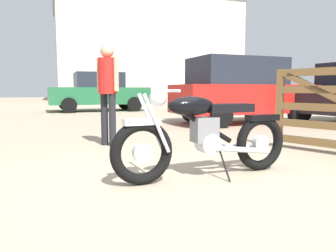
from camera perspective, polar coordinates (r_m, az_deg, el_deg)
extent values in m
plane|color=gray|center=(3.38, 2.72, -9.59)|extent=(80.00, 80.00, 0.00)
torus|color=black|center=(3.20, -4.59, -4.62)|extent=(0.65, 0.20, 0.64)
cylinder|color=silver|center=(3.20, -4.59, -4.62)|extent=(0.19, 0.10, 0.18)
torus|color=black|center=(3.91, 15.77, -2.83)|extent=(0.65, 0.20, 0.64)
cylinder|color=silver|center=(3.91, 15.77, -2.83)|extent=(0.19, 0.10, 0.18)
cube|color=silver|center=(3.15, -4.64, 0.74)|extent=(0.37, 0.18, 0.06)
cube|color=black|center=(3.89, 16.13, 1.42)|extent=(0.41, 0.18, 0.07)
cylinder|color=silver|center=(3.13, -2.00, 0.41)|extent=(0.29, 0.08, 0.58)
cylinder|color=silver|center=(3.27, -2.98, 0.66)|extent=(0.29, 0.08, 0.58)
sphere|color=silver|center=(3.20, -1.75, 4.91)|extent=(0.17, 0.17, 0.17)
cylinder|color=silver|center=(3.23, -0.43, 6.16)|extent=(0.11, 0.62, 0.03)
cylinder|color=black|center=(3.43, 5.77, 0.48)|extent=(0.76, 0.16, 0.47)
ellipsoid|color=black|center=(3.36, 4.08, 3.49)|extent=(0.55, 0.29, 0.20)
cube|color=black|center=(3.60, 10.56, 3.11)|extent=(0.56, 0.27, 0.09)
cube|color=slate|center=(3.46, 6.39, -0.61)|extent=(0.28, 0.21, 0.26)
cylinder|color=silver|center=(3.50, 6.93, -3.02)|extent=(0.25, 0.23, 0.22)
cylinder|color=silver|center=(3.64, 12.87, -4.04)|extent=(0.70, 0.16, 0.14)
cylinder|color=silver|center=(3.80, 11.07, -3.57)|extent=(0.70, 0.16, 0.14)
cylinder|color=black|center=(3.45, 9.77, -6.59)|extent=(0.05, 0.24, 0.33)
cube|color=brown|center=(5.58, 18.90, 3.16)|extent=(0.12, 0.12, 1.20)
cylinder|color=black|center=(5.45, -9.67, 1.02)|extent=(0.12, 0.12, 0.86)
cylinder|color=black|center=(5.57, -11.02, 1.11)|extent=(0.12, 0.12, 0.86)
cylinder|color=red|center=(5.49, -10.50, 8.57)|extent=(0.30, 0.30, 0.58)
cylinder|color=tan|center=(5.36, -9.04, 8.96)|extent=(0.08, 0.08, 0.55)
cylinder|color=tan|center=(5.63, -11.91, 8.78)|extent=(0.08, 0.08, 0.55)
sphere|color=tan|center=(5.52, -10.59, 12.72)|extent=(0.22, 0.22, 0.22)
cylinder|color=black|center=(10.72, 15.84, 2.75)|extent=(0.62, 0.24, 0.60)
cylinder|color=black|center=(9.47, 21.82, 2.09)|extent=(0.62, 0.24, 0.60)
cylinder|color=black|center=(9.47, 4.15, 2.53)|extent=(0.62, 0.24, 0.60)
cylinder|color=black|center=(8.02, 9.17, 1.78)|extent=(0.62, 0.24, 0.60)
cube|color=red|center=(9.34, 13.04, 4.66)|extent=(4.04, 1.99, 0.76)
cube|color=#232833|center=(9.21, 11.86, 9.28)|extent=(2.53, 1.74, 0.72)
cylinder|color=black|center=(13.65, -16.88, 3.48)|extent=(0.64, 0.26, 0.62)
cylinder|color=black|center=(15.37, -17.39, 3.75)|extent=(0.64, 0.26, 0.62)
cylinder|color=black|center=(14.12, -5.87, 3.80)|extent=(0.64, 0.26, 0.62)
cylinder|color=black|center=(15.79, -7.55, 4.04)|extent=(0.64, 0.26, 0.62)
cube|color=#23663D|center=(14.66, -11.91, 5.20)|extent=(4.34, 2.11, 0.72)
cube|color=#232833|center=(14.66, -11.97, 7.86)|extent=(2.14, 1.74, 0.64)
cylinder|color=black|center=(10.20, 22.32, 2.40)|extent=(0.65, 0.31, 0.62)
cube|color=beige|center=(32.14, -4.76, 12.24)|extent=(16.00, 12.83, 8.49)
cube|color=gray|center=(32.91, -4.84, 20.05)|extent=(16.32, 13.15, 0.50)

